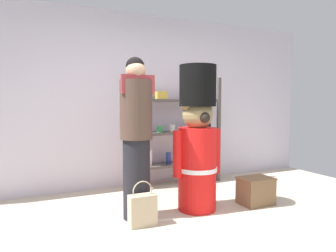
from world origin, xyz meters
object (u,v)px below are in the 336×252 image
(teddy_bear_guard, at_px, (197,141))
(display_crate, at_px, (256,191))
(person_shopper, at_px, (136,136))
(shopping_bag, at_px, (143,210))
(merchandise_shelf, at_px, (179,129))

(teddy_bear_guard, height_order, display_crate, teddy_bear_guard)
(teddy_bear_guard, xyz_separation_m, person_shopper, (-0.73, 0.04, 0.09))
(display_crate, bearing_deg, shopping_bag, -177.83)
(shopping_bag, bearing_deg, teddy_bear_guard, 14.71)
(teddy_bear_guard, relative_size, person_shopper, 0.97)
(person_shopper, relative_size, shopping_bag, 3.74)
(teddy_bear_guard, relative_size, display_crate, 4.14)
(shopping_bag, relative_size, display_crate, 1.14)
(shopping_bag, bearing_deg, merchandise_shelf, 51.51)
(merchandise_shelf, distance_m, teddy_bear_guard, 1.24)
(merchandise_shelf, height_order, person_shopper, person_shopper)
(merchandise_shelf, xyz_separation_m, display_crate, (0.41, -1.33, -0.68))
(teddy_bear_guard, bearing_deg, person_shopper, 176.73)
(merchandise_shelf, height_order, shopping_bag, merchandise_shelf)
(merchandise_shelf, relative_size, display_crate, 4.08)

